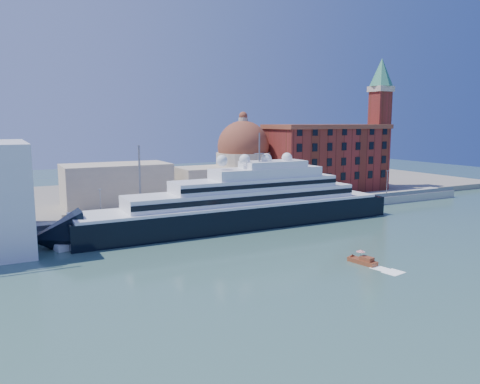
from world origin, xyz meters
TOP-DOWN VIEW (x-y plane):
  - ground at (0.00, 0.00)m, footprint 400.00×400.00m
  - quay at (0.00, 34.00)m, footprint 180.00×10.00m
  - land at (0.00, 75.00)m, footprint 260.00×72.00m
  - quay_fence at (0.00, 29.50)m, footprint 180.00×0.10m
  - superyacht at (-0.83, 23.00)m, footprint 91.44×12.68m
  - service_barge at (-35.44, 22.29)m, footprint 12.63×7.04m
  - water_taxi at (8.14, -15.19)m, footprint 2.92×5.90m
  - warehouse at (52.00, 52.00)m, footprint 43.00×19.00m
  - campanile at (76.00, 52.00)m, footprint 8.40×8.40m
  - church at (6.39, 57.72)m, footprint 66.00×18.00m
  - lamp_posts at (-12.67, 32.27)m, footprint 120.80×2.40m

SIDE VIEW (x-z plane):
  - ground at x=0.00m, z-range 0.00..0.00m
  - water_taxi at x=8.14m, z-range -0.70..1.98m
  - service_barge at x=-35.44m, z-range -0.57..2.13m
  - land at x=0.00m, z-range 0.00..2.00m
  - quay at x=0.00m, z-range 0.00..2.50m
  - quay_fence at x=0.00m, z-range 2.50..3.70m
  - superyacht at x=-0.83m, z-range -8.95..18.38m
  - lamp_posts at x=-12.67m, z-range 0.84..18.84m
  - church at x=6.39m, z-range -1.84..23.66m
  - warehouse at x=52.00m, z-range 2.16..25.41m
  - campanile at x=76.00m, z-range 5.26..52.26m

